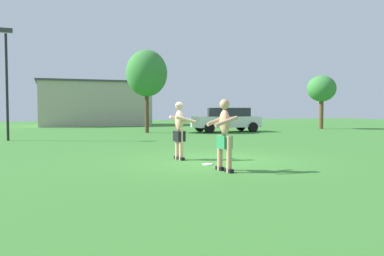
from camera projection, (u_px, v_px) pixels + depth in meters
ground_plane at (214, 160)px, 11.62m from camera, size 80.00×80.00×0.00m
player_near at (224, 133)px, 9.47m from camera, size 0.66×0.70×1.75m
player_in_black at (179, 128)px, 11.65m from camera, size 0.67×0.65×1.74m
frisbee at (207, 164)px, 10.63m from camera, size 0.28×0.28×0.03m
car_white_mid_lot at (227, 119)px, 25.70m from camera, size 4.35×2.13×1.58m
lamp_post at (7, 71)px, 18.47m from camera, size 0.60×0.24×5.29m
outbuilding_behind_lot at (94, 103)px, 35.66m from camera, size 9.86×5.56×3.98m
tree_left_field at (147, 73)px, 24.61m from camera, size 2.58×2.58×5.21m
tree_right_field at (322, 89)px, 29.50m from camera, size 2.13×2.13×4.02m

